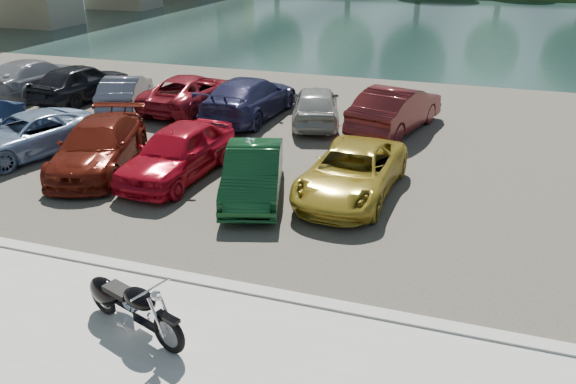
# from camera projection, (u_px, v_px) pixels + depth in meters

# --- Properties ---
(ground) EXTENTS (200.00, 200.00, 0.00)m
(ground) POSITION_uv_depth(u_px,v_px,m) (176.00, 359.00, 8.85)
(ground) COLOR #595447
(ground) RESTS_ON ground
(kerb) EXTENTS (60.00, 0.30, 0.14)m
(kerb) POSITION_uv_depth(u_px,v_px,m) (227.00, 287.00, 10.55)
(kerb) COLOR #AFABA4
(kerb) RESTS_ON ground
(parking_lot) EXTENTS (60.00, 18.00, 0.04)m
(parking_lot) POSITION_uv_depth(u_px,v_px,m) (337.00, 140.00, 18.37)
(parking_lot) COLOR #423E35
(parking_lot) RESTS_ON ground
(river) EXTENTS (120.00, 40.00, 0.00)m
(river) POSITION_uv_depth(u_px,v_px,m) (424.00, 23.00, 43.50)
(river) COLOR #192D2D
(river) RESTS_ON ground
(motorcycle) EXTENTS (2.25, 1.06, 1.05)m
(motorcycle) POSITION_uv_depth(u_px,v_px,m) (126.00, 303.00, 9.26)
(motorcycle) COLOR black
(motorcycle) RESTS_ON promenade
(car_2) EXTENTS (3.47, 4.88, 1.24)m
(car_2) POSITION_uv_depth(u_px,v_px,m) (28.00, 135.00, 16.85)
(car_2) COLOR #839CBF
(car_2) RESTS_ON parking_lot
(car_3) EXTENTS (3.13, 4.97, 1.34)m
(car_3) POSITION_uv_depth(u_px,v_px,m) (98.00, 146.00, 15.80)
(car_3) COLOR #60180D
(car_3) RESTS_ON parking_lot
(car_4) EXTENTS (1.99, 4.36, 1.45)m
(car_4) POSITION_uv_depth(u_px,v_px,m) (178.00, 152.00, 15.21)
(car_4) COLOR #AE0B1D
(car_4) RESTS_ON parking_lot
(car_5) EXTENTS (2.41, 4.11, 1.28)m
(car_5) POSITION_uv_depth(u_px,v_px,m) (253.00, 173.00, 14.09)
(car_5) COLOR #103C1C
(car_5) RESTS_ON parking_lot
(car_6) EXTENTS (2.42, 4.64, 1.25)m
(car_6) POSITION_uv_depth(u_px,v_px,m) (352.00, 172.00, 14.17)
(car_6) COLOR #B19629
(car_6) RESTS_ON parking_lot
(car_7) EXTENTS (2.08, 5.06, 1.46)m
(car_7) POSITION_uv_depth(u_px,v_px,m) (34.00, 77.00, 23.39)
(car_7) COLOR gray
(car_7) RESTS_ON parking_lot
(car_8) EXTENTS (2.34, 4.59, 1.49)m
(car_8) POSITION_uv_depth(u_px,v_px,m) (81.00, 82.00, 22.51)
(car_8) COLOR black
(car_8) RESTS_ON parking_lot
(car_9) EXTENTS (2.60, 4.13, 1.29)m
(car_9) POSITION_uv_depth(u_px,v_px,m) (126.00, 92.00, 21.44)
(car_9) COLOR #585A6A
(car_9) RESTS_ON parking_lot
(car_10) EXTENTS (2.50, 4.93, 1.34)m
(car_10) POSITION_uv_depth(u_px,v_px,m) (192.00, 92.00, 21.33)
(car_10) COLOR maroon
(car_10) RESTS_ON parking_lot
(car_11) EXTENTS (2.40, 5.23, 1.48)m
(car_11) POSITION_uv_depth(u_px,v_px,m) (250.00, 98.00, 20.30)
(car_11) COLOR #2B2A53
(car_11) RESTS_ON parking_lot
(car_12) EXTENTS (2.59, 4.27, 1.36)m
(car_12) POSITION_uv_depth(u_px,v_px,m) (316.00, 105.00, 19.69)
(car_12) COLOR #9E9E9A
(car_12) RESTS_ON parking_lot
(car_13) EXTENTS (2.79, 4.86, 1.51)m
(car_13) POSITION_uv_depth(u_px,v_px,m) (396.00, 109.00, 18.94)
(car_13) COLOR #521617
(car_13) RESTS_ON parking_lot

